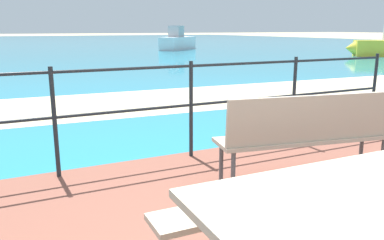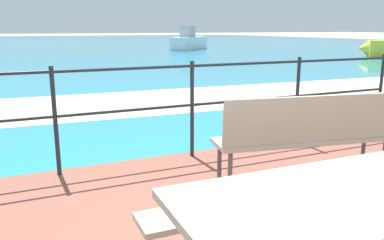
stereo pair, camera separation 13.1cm
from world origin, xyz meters
name	(u,v)px [view 1 (the left image)]	position (x,y,z in m)	size (l,w,h in m)	color
sea_water	(21,44)	(0.00, 40.00, 0.01)	(90.00, 90.00, 0.01)	teal
beach_strip	(109,104)	(0.00, 6.32, 0.01)	(54.00, 2.84, 0.01)	beige
picnic_table	(359,226)	(-0.48, -0.32, 0.62)	(1.62, 1.52, 0.75)	#BCAD93
park_bench	(310,131)	(0.58, 1.17, 0.60)	(1.74, 0.71, 0.89)	tan
railing_fence	(191,97)	(0.00, 2.45, 0.76)	(5.94, 0.04, 1.10)	#1E2328
boat_near	(179,42)	(9.77, 24.80, 0.56)	(3.95, 3.66, 1.67)	silver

